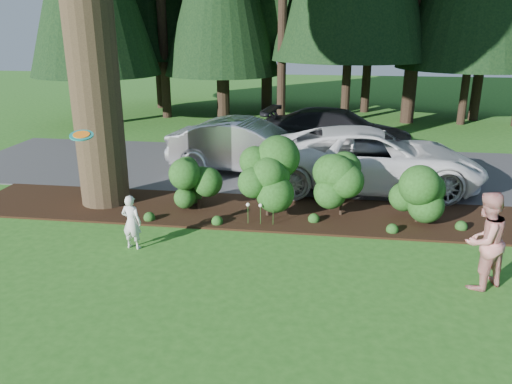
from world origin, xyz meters
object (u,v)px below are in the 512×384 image
car_silver_wagon (248,146)px  car_dark_suv (338,131)px  car_white_suv (371,159)px  child (132,222)px  frisbee (81,135)px  adult (484,241)px

car_silver_wagon → car_dark_suv: size_ratio=0.92×
car_white_suv → child: 7.19m
car_white_suv → frisbee: size_ratio=12.74×
car_white_suv → adult: adult is taller
car_dark_suv → adult: size_ratio=3.02×
car_silver_wagon → car_dark_suv: 4.15m
frisbee → car_dark_suv: bearing=58.8°
car_dark_suv → child: size_ratio=4.62×
car_white_suv → adult: size_ratio=3.44×
car_silver_wagon → car_dark_suv: bearing=-34.9°
car_white_suv → car_dark_suv: size_ratio=1.14×
car_silver_wagon → car_dark_suv: (2.87, 3.00, -0.04)m
car_dark_suv → adult: bearing=-157.6°
adult → car_silver_wagon: bearing=-88.0°
car_white_suv → car_dark_suv: 4.24m
car_white_suv → child: (-5.29, -4.86, -0.30)m
car_white_suv → child: car_white_suv is taller
car_dark_suv → child: car_dark_suv is taller
child → adult: adult is taller
car_white_suv → frisbee: 7.99m
car_silver_wagon → child: car_silver_wagon is taller
car_white_suv → car_dark_suv: car_white_suv is taller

